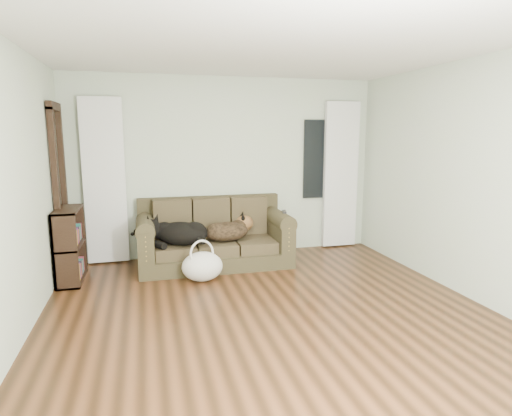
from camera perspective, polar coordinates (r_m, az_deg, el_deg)
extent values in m
plane|color=black|center=(4.28, 2.70, -14.96)|extent=(5.00, 5.00, 0.00)
plane|color=white|center=(3.96, 3.04, 21.56)|extent=(5.00, 5.00, 0.00)
cube|color=#B2C6A6|center=(6.33, -3.99, 5.41)|extent=(4.50, 0.04, 2.60)
cube|color=#B2C6A6|center=(3.89, -30.66, 1.12)|extent=(0.04, 5.00, 2.60)
cube|color=#B2C6A6|center=(5.06, 27.97, 3.11)|extent=(0.04, 5.00, 2.60)
cube|color=silver|center=(6.18, -19.54, 3.35)|extent=(0.55, 0.08, 2.25)
cube|color=silver|center=(6.83, 11.20, 4.32)|extent=(0.55, 0.08, 2.25)
cube|color=black|center=(6.71, 8.38, 6.45)|extent=(0.50, 0.03, 1.20)
cube|color=black|center=(5.89, -24.62, 1.73)|extent=(0.07, 0.60, 2.10)
cube|color=#31271C|center=(5.90, -5.56, -3.31)|extent=(2.04, 0.88, 0.83)
ellipsoid|color=black|center=(5.74, -10.38, -3.50)|extent=(0.87, 0.79, 0.30)
ellipsoid|color=black|center=(5.88, -3.64, -2.93)|extent=(0.71, 0.56, 0.28)
cube|color=black|center=(5.91, 3.78, -0.49)|extent=(0.08, 0.16, 0.02)
ellipsoid|color=silver|center=(5.35, -7.17, -7.98)|extent=(0.55, 0.45, 0.37)
cube|color=black|center=(5.70, -23.59, -4.07)|extent=(0.30, 0.73, 0.90)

